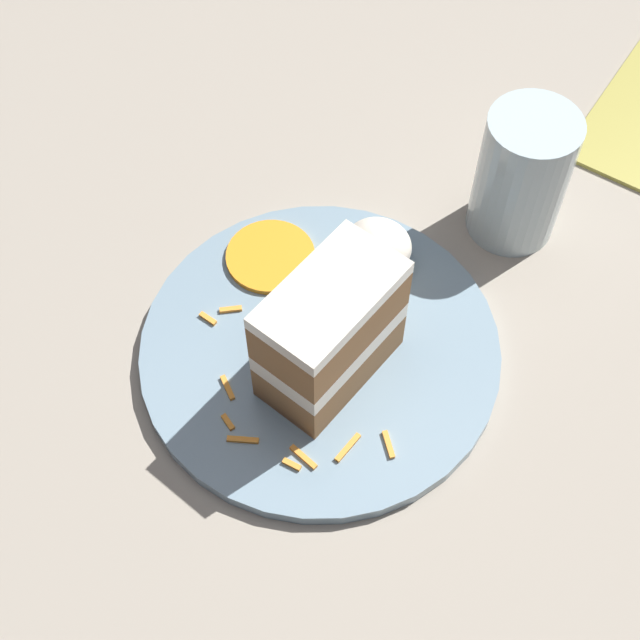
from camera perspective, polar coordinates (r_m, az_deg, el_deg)
The scene contains 8 objects.
ground_plane at distance 0.74m, azimuth 4.03°, elevation -1.95°, with size 6.00×6.00×0.00m, color #38332D.
dining_table at distance 0.72m, azimuth 4.12°, elevation -1.18°, with size 1.20×1.02×0.04m, color gray.
plate at distance 0.69m, azimuth -0.00°, elevation -1.90°, with size 0.28×0.28×0.01m, color gray.
cake_slice at distance 0.63m, azimuth 0.65°, elevation -0.74°, with size 0.10×0.12×0.10m.
cream_dollop at distance 0.71m, azimuth 3.70°, elevation 4.73°, with size 0.05×0.05×0.04m, color silver.
orange_garnish at distance 0.73m, azimuth -3.19°, elevation 4.09°, with size 0.07×0.07×0.00m, color orange.
carrot_shreds_scatter at distance 0.65m, azimuth -2.59°, elevation -5.94°, with size 0.18×0.12×0.00m.
drinking_glass at distance 0.75m, azimuth 12.67°, elevation 8.53°, with size 0.07×0.07×0.12m.
Camera 1 is at (-0.05, 0.38, 0.64)m, focal length 50.00 mm.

